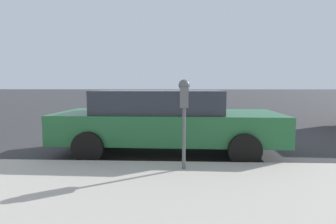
# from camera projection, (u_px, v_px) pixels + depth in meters

# --- Properties ---
(ground_plane) EXTENTS (220.00, 220.00, 0.00)m
(ground_plane) POSITION_uv_depth(u_px,v_px,m) (168.00, 143.00, 7.11)
(ground_plane) COLOR #333335
(parking_meter) EXTENTS (0.21, 0.19, 1.52)m
(parking_meter) POSITION_uv_depth(u_px,v_px,m) (184.00, 101.00, 4.35)
(parking_meter) COLOR #4C5156
(parking_meter) RESTS_ON sidewalk
(car_green) EXTENTS (2.10, 4.98, 1.44)m
(car_green) POSITION_uv_depth(u_px,v_px,m) (166.00, 120.00, 5.98)
(car_green) COLOR #1E5B33
(car_green) RESTS_ON ground_plane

